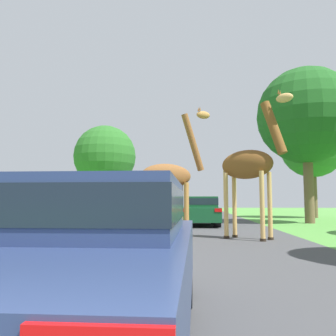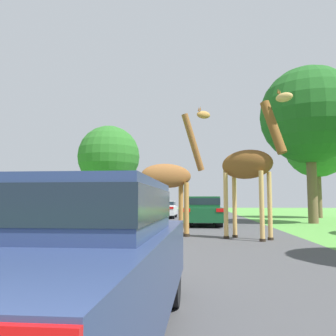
% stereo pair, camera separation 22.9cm
% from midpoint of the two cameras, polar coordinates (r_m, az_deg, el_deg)
% --- Properties ---
extents(road, '(7.81, 120.00, 0.00)m').
position_cam_midpoint_polar(road, '(29.29, 3.71, -7.89)').
color(road, '#424244').
rests_on(road, ground).
extents(giraffe_near_road, '(2.67, 1.60, 4.90)m').
position_cam_midpoint_polar(giraffe_near_road, '(12.96, -0.18, -1.50)').
color(giraffe_near_road, '#B77F3D').
rests_on(giraffe_near_road, ground).
extents(giraffe_companion, '(2.38, 1.90, 4.87)m').
position_cam_midpoint_polar(giraffe_companion, '(12.28, 12.54, 0.50)').
color(giraffe_companion, tan).
rests_on(giraffe_companion, ground).
extents(car_lead_maroon, '(1.99, 4.41, 1.42)m').
position_cam_midpoint_polar(car_lead_maroon, '(3.27, -16.79, -13.51)').
color(car_lead_maroon, navy).
rests_on(car_lead_maroon, ground).
extents(car_queue_right, '(1.90, 4.43, 1.52)m').
position_cam_midpoint_polar(car_queue_right, '(19.07, 4.97, -6.78)').
color(car_queue_right, '#144C28').
rests_on(car_queue_right, ground).
extents(car_queue_left, '(1.86, 4.25, 1.33)m').
position_cam_midpoint_polar(car_queue_left, '(27.84, -1.46, -6.56)').
color(car_queue_left, silver).
rests_on(car_queue_left, ground).
extents(tree_left_edge, '(5.07, 5.07, 8.27)m').
position_cam_midpoint_polar(tree_left_edge, '(30.76, 21.98, 3.28)').
color(tree_left_edge, brown).
rests_on(tree_left_edge, ground).
extents(tree_far_right, '(5.50, 5.50, 8.06)m').
position_cam_midpoint_polar(tree_far_right, '(32.24, -10.28, 1.82)').
color(tree_far_right, brown).
rests_on(tree_far_right, ground).
extents(tree_mid_field, '(5.82, 5.82, 9.34)m').
position_cam_midpoint_polar(tree_mid_field, '(23.12, 21.00, 7.80)').
color(tree_mid_field, brown).
rests_on(tree_mid_field, ground).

